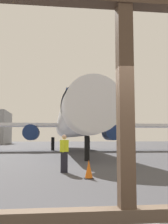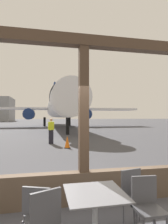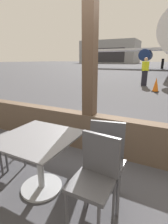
{
  "view_description": "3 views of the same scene",
  "coord_description": "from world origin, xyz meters",
  "px_view_note": "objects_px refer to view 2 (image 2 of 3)",
  "views": [
    {
      "loc": [
        -0.95,
        -3.4,
        1.55
      ],
      "look_at": [
        0.65,
        10.23,
        2.94
      ],
      "focal_mm": 42.41,
      "sensor_mm": 36.0,
      "label": 1
    },
    {
      "loc": [
        -0.81,
        -3.93,
        1.84
      ],
      "look_at": [
        3.39,
        16.23,
        2.37
      ],
      "focal_mm": 29.8,
      "sensor_mm": 36.0,
      "label": 2
    },
    {
      "loc": [
        1.27,
        -2.69,
        1.6
      ],
      "look_at": [
        0.35,
        -0.91,
        1.0
      ],
      "focal_mm": 28.02,
      "sensor_mm": 36.0,
      "label": 3
    }
  ],
  "objects_px": {
    "cafe_chair_window_left": "(147,202)",
    "cafe_chair_window_right": "(43,219)",
    "dining_table": "(95,211)",
    "traffic_cone": "(67,142)",
    "ground_crew_worker": "(51,131)",
    "cafe_chair_aisle_left": "(39,209)",
    "cafe_chair_aisle_right": "(135,193)",
    "airplane": "(58,107)"
  },
  "relations": [
    {
      "from": "cafe_chair_window_right",
      "to": "traffic_cone",
      "type": "relative_size",
      "value": 1.31
    },
    {
      "from": "cafe_chair_aisle_left",
      "to": "cafe_chair_aisle_right",
      "type": "distance_m",
      "value": 1.58
    },
    {
      "from": "dining_table",
      "to": "cafe_chair_window_left",
      "type": "distance_m",
      "value": 0.8
    },
    {
      "from": "dining_table",
      "to": "traffic_cone",
      "type": "bearing_deg",
      "value": 86.22
    },
    {
      "from": "cafe_chair_window_left",
      "to": "airplane",
      "type": "bearing_deg",
      "value": 88.62
    },
    {
      "from": "cafe_chair_window_right",
      "to": "cafe_chair_aisle_left",
      "type": "distance_m",
      "value": 0.36
    },
    {
      "from": "cafe_chair_aisle_left",
      "to": "ground_crew_worker",
      "type": "relative_size",
      "value": 0.5
    },
    {
      "from": "airplane",
      "to": "ground_crew_worker",
      "type": "distance_m",
      "value": 20.38
    },
    {
      "from": "airplane",
      "to": "cafe_chair_aisle_left",
      "type": "bearing_deg",
      "value": -94.41
    },
    {
      "from": "dining_table",
      "to": "ground_crew_worker",
      "type": "xyz_separation_m",
      "value": [
        -0.34,
        10.22,
        0.45
      ]
    },
    {
      "from": "traffic_cone",
      "to": "cafe_chair_window_right",
      "type": "bearing_deg",
      "value": -98.64
    },
    {
      "from": "cafe_chair_aisle_right",
      "to": "traffic_cone",
      "type": "bearing_deg",
      "value": 91.56
    },
    {
      "from": "dining_table",
      "to": "cafe_chair_aisle_left",
      "type": "distance_m",
      "value": 0.82
    },
    {
      "from": "cafe_chair_window_left",
      "to": "traffic_cone",
      "type": "relative_size",
      "value": 1.27
    },
    {
      "from": "airplane",
      "to": "dining_table",
      "type": "bearing_deg",
      "value": -92.87
    },
    {
      "from": "cafe_chair_aisle_left",
      "to": "airplane",
      "type": "xyz_separation_m",
      "value": [
        2.33,
        30.24,
        3.08
      ]
    },
    {
      "from": "cafe_chair_aisle_right",
      "to": "airplane",
      "type": "relative_size",
      "value": 0.03
    },
    {
      "from": "dining_table",
      "to": "traffic_cone",
      "type": "relative_size",
      "value": 1.2
    },
    {
      "from": "cafe_chair_aisle_left",
      "to": "traffic_cone",
      "type": "relative_size",
      "value": 1.2
    },
    {
      "from": "airplane",
      "to": "traffic_cone",
      "type": "distance_m",
      "value": 22.32
    },
    {
      "from": "traffic_cone",
      "to": "dining_table",
      "type": "bearing_deg",
      "value": -93.78
    },
    {
      "from": "cafe_chair_window_left",
      "to": "ground_crew_worker",
      "type": "distance_m",
      "value": 10.38
    },
    {
      "from": "cafe_chair_window_right",
      "to": "airplane",
      "type": "distance_m",
      "value": 30.82
    },
    {
      "from": "cafe_chair_aisle_left",
      "to": "dining_table",
      "type": "bearing_deg",
      "value": -7.0
    },
    {
      "from": "cafe_chair_aisle_right",
      "to": "traffic_cone",
      "type": "relative_size",
      "value": 1.29
    },
    {
      "from": "dining_table",
      "to": "cafe_chair_aisle_right",
      "type": "bearing_deg",
      "value": 18.45
    },
    {
      "from": "dining_table",
      "to": "airplane",
      "type": "height_order",
      "value": "airplane"
    },
    {
      "from": "traffic_cone",
      "to": "cafe_chair_aisle_right",
      "type": "bearing_deg",
      "value": -88.44
    },
    {
      "from": "airplane",
      "to": "cafe_chair_window_right",
      "type": "bearing_deg",
      "value": -94.25
    },
    {
      "from": "cafe_chair_window_right",
      "to": "cafe_chair_aisle_left",
      "type": "bearing_deg",
      "value": 99.82
    },
    {
      "from": "dining_table",
      "to": "cafe_chair_aisle_left",
      "type": "relative_size",
      "value": 1.0
    },
    {
      "from": "cafe_chair_aisle_right",
      "to": "airplane",
      "type": "height_order",
      "value": "airplane"
    },
    {
      "from": "airplane",
      "to": "ground_crew_worker",
      "type": "relative_size",
      "value": 20.08
    },
    {
      "from": "dining_table",
      "to": "cafe_chair_window_right",
      "type": "xyz_separation_m",
      "value": [
        -0.75,
        -0.25,
        0.11
      ]
    },
    {
      "from": "cafe_chair_window_right",
      "to": "airplane",
      "type": "bearing_deg",
      "value": 85.75
    },
    {
      "from": "cafe_chair_window_right",
      "to": "ground_crew_worker",
      "type": "distance_m",
      "value": 10.49
    },
    {
      "from": "dining_table",
      "to": "cafe_chair_window_left",
      "type": "relative_size",
      "value": 0.94
    },
    {
      "from": "cafe_chair_window_left",
      "to": "cafe_chair_window_right",
      "type": "distance_m",
      "value": 1.55
    },
    {
      "from": "cafe_chair_aisle_right",
      "to": "airplane",
      "type": "distance_m",
      "value": 30.25
    },
    {
      "from": "ground_crew_worker",
      "to": "cafe_chair_window_right",
      "type": "bearing_deg",
      "value": -92.23
    },
    {
      "from": "cafe_chair_aisle_left",
      "to": "airplane",
      "type": "distance_m",
      "value": 30.48
    },
    {
      "from": "cafe_chair_aisle_right",
      "to": "traffic_cone",
      "type": "height_order",
      "value": "cafe_chair_aisle_right"
    }
  ]
}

